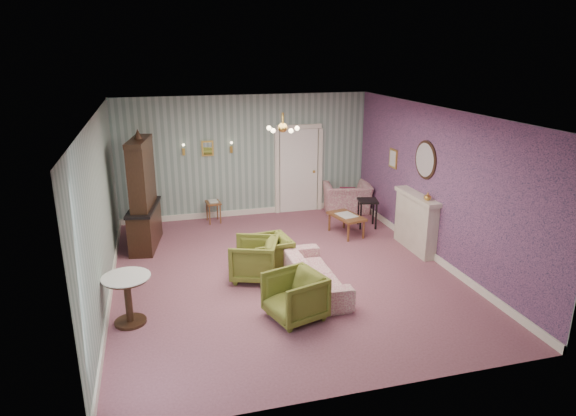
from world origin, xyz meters
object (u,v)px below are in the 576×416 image
object	(u,v)px
olive_chair_b	(254,257)
olive_chair_c	(268,253)
sofa_chintz	(313,267)
coffee_table	(346,225)
olive_chair_a	(295,294)
dresser	(142,191)
fireplace	(416,222)
wingback_chair	(347,193)
pedestal_table	(128,300)
side_table_black	(367,214)

from	to	relation	value
olive_chair_b	olive_chair_c	xyz separation A→B (m)	(0.29, 0.15, -0.02)
sofa_chintz	coffee_table	xyz separation A→B (m)	(1.51, 2.29, -0.16)
olive_chair_a	olive_chair_c	distance (m)	1.67
sofa_chintz	coffee_table	distance (m)	2.75
olive_chair_a	dresser	size ratio (longest dim) A/B	0.34
olive_chair_b	fireplace	xyz separation A→B (m)	(3.41, 0.50, 0.18)
olive_chair_c	olive_chair_a	bearing A→B (deg)	-6.23
olive_chair_a	coffee_table	world-z (taller)	olive_chair_a
dresser	wingback_chair	bearing A→B (deg)	22.36
olive_chair_c	sofa_chintz	bearing A→B (deg)	29.35
wingback_chair	pedestal_table	size ratio (longest dim) A/B	1.45
coffee_table	sofa_chintz	bearing A→B (deg)	-123.49
olive_chair_a	wingback_chair	distance (m)	5.41
olive_chair_c	pedestal_table	bearing A→B (deg)	-70.82
sofa_chintz	side_table_black	bearing A→B (deg)	-38.81
wingback_chair	olive_chair_b	bearing A→B (deg)	57.24
side_table_black	coffee_table	bearing A→B (deg)	-152.54
olive_chair_a	side_table_black	xyz separation A→B (m)	(2.71, 3.49, -0.07)
sofa_chintz	pedestal_table	distance (m)	2.99
wingback_chair	dresser	size ratio (longest dim) A/B	0.47
olive_chair_c	sofa_chintz	size ratio (longest dim) A/B	0.38
olive_chair_c	fireplace	distance (m)	3.15
olive_chair_a	olive_chair_c	xyz separation A→B (m)	(-0.02, 1.67, -0.01)
side_table_black	fireplace	bearing A→B (deg)	-75.20
wingback_chair	coffee_table	bearing A→B (deg)	78.81
olive_chair_b	coffee_table	size ratio (longest dim) A/B	0.91
sofa_chintz	side_table_black	size ratio (longest dim) A/B	3.06
wingback_chair	side_table_black	distance (m)	1.21
sofa_chintz	pedestal_table	world-z (taller)	sofa_chintz
olive_chair_a	side_table_black	bearing A→B (deg)	125.17
wingback_chair	coffee_table	world-z (taller)	wingback_chair
olive_chair_a	olive_chair_b	xyz separation A→B (m)	(-0.31, 1.52, 0.01)
dresser	pedestal_table	xyz separation A→B (m)	(-0.25, -3.13, -0.80)
sofa_chintz	coffee_table	bearing A→B (deg)	-32.90
olive_chair_b	fireplace	distance (m)	3.45
fireplace	wingback_chair	bearing A→B (deg)	98.83
sofa_chintz	dresser	size ratio (longest dim) A/B	0.84
fireplace	coffee_table	bearing A→B (deg)	131.84
coffee_table	olive_chair_a	bearing A→B (deg)	-123.23
dresser	fireplace	bearing A→B (deg)	-7.11
fireplace	coffee_table	size ratio (longest dim) A/B	1.59
olive_chair_c	side_table_black	size ratio (longest dim) A/B	1.18
sofa_chintz	olive_chair_a	bearing A→B (deg)	148.02
wingback_chair	side_table_black	size ratio (longest dim) A/B	1.72
sofa_chintz	fireplace	size ratio (longest dim) A/B	1.42
sofa_chintz	fireplace	xyz separation A→B (m)	(2.54, 1.14, 0.19)
olive_chair_c	wingback_chair	size ratio (longest dim) A/B	0.68
wingback_chair	fireplace	bearing A→B (deg)	109.38
olive_chair_a	sofa_chintz	distance (m)	1.04
olive_chair_c	side_table_black	distance (m)	3.28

